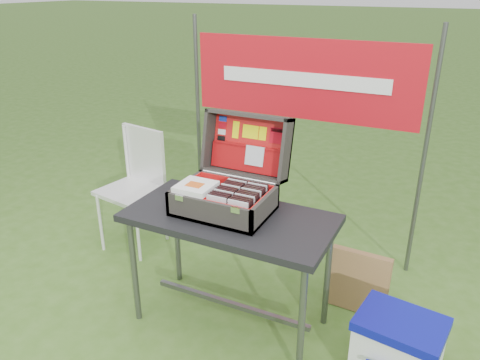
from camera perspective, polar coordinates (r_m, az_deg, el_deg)
The scene contains 92 objects.
ground at distance 2.94m, azimuth -1.00°, elevation -17.59°, with size 80.00×80.00×0.00m, color #3D671E.
table at distance 2.78m, azimuth -1.19°, elevation -10.92°, with size 1.16×0.58×0.72m, color black, non-canonical shape.
table_top at distance 2.61m, azimuth -1.26°, elevation -4.67°, with size 1.16×0.58×0.04m, color black.
table_leg_fl at distance 2.88m, azimuth -12.75°, elevation -10.75°, with size 0.04×0.04×0.68m, color #59595B.
table_leg_fr at distance 2.47m, azimuth 7.53°, elevation -16.86°, with size 0.04×0.04×0.68m, color #59595B.
table_leg_bl at distance 3.19m, azimuth -7.68°, elevation -6.76°, with size 0.04×0.04×0.68m, color #59595B.
table_leg_br at distance 2.82m, azimuth 10.63°, elevation -11.31°, with size 0.04×0.04×0.68m, color #59595B.
table_brace at distance 2.93m, azimuth -1.15°, elevation -14.85°, with size 1.01×0.03×0.03m, color #59595B.
suitcase at distance 2.59m, azimuth -1.44°, elevation 1.50°, with size 0.52×0.53×0.49m, color #44413B, non-canonical shape.
suitcase_base_bottom at distance 2.63m, azimuth -1.99°, elevation -3.66°, with size 0.52×0.37×0.02m, color #44413B.
suitcase_base_wall_front at distance 2.47m, azimuth -3.92°, elevation -4.07°, with size 0.52×0.02×0.14m, color #44413B.
suitcase_base_wall_back at distance 2.75m, azimuth -0.30°, elevation -1.07°, with size 0.52×0.02×0.14m, color #44413B.
suitcase_base_wall_left at distance 2.72m, azimuth -6.67°, elevation -1.48°, with size 0.02×0.37×0.14m, color #44413B.
suitcase_base_wall_right at distance 2.51m, azimuth 3.05°, elevation -3.57°, with size 0.02×0.37×0.14m, color #44413B.
suitcase_liner_floor at distance 2.63m, azimuth -2.00°, elevation -3.40°, with size 0.48×0.33×0.01m, color red.
suitcase_latch_left at distance 2.52m, azimuth -7.39°, elevation -2.17°, with size 0.05×0.01×0.03m, color silver.
suitcase_latch_right at distance 2.36m, azimuth -0.55°, elevation -3.70°, with size 0.05×0.01×0.03m, color silver.
suitcase_hinge at distance 2.73m, azimuth -0.21°, elevation 0.34°, with size 0.02×0.02×0.47m, color silver.
suitcase_lid_back at distance 2.82m, azimuth 1.29°, elevation 4.39°, with size 0.52×0.37×0.02m, color #44413B.
suitcase_lid_rim_far at distance 2.75m, azimuth 1.15°, elevation 7.92°, with size 0.52×0.02×0.14m, color #44413B.
suitcase_lid_rim_near at distance 2.79m, azimuth 0.43°, elevation 0.74°, with size 0.52×0.02×0.14m, color #44413B.
suitcase_lid_rim_left at distance 2.87m, azimuth -3.75°, elevation 4.99°, with size 0.02×0.37×0.14m, color #44413B.
suitcase_lid_rim_right at distance 2.67m, azimuth 5.65°, elevation 3.53°, with size 0.02×0.37×0.14m, color #44413B.
suitcase_lid_liner at distance 2.80m, azimuth 1.18°, elevation 4.37°, with size 0.48×0.33×0.01m, color red.
suitcase_liner_wall_front at distance 2.48m, azimuth -3.77°, elevation -3.73°, with size 0.48×0.01×0.12m, color red.
suitcase_liner_wall_back at distance 2.73m, azimuth -0.42°, elevation -0.98°, with size 0.48×0.01×0.12m, color red.
suitcase_liner_wall_left at distance 2.71m, azimuth -6.44°, elevation -1.34°, with size 0.01×0.33×0.12m, color red.
suitcase_liner_wall_right at distance 2.51m, azimuth 2.78°, elevation -3.30°, with size 0.01×0.33×0.12m, color red.
suitcase_lid_pocket at distance 2.80m, azimuth 0.84°, elevation 2.60°, with size 0.46×0.15×0.03m, color #9A0B0E.
suitcase_pocket_edge at distance 2.78m, azimuth 0.94°, elevation 4.09°, with size 0.45×0.02×0.02m, color #9A0B0E.
suitcase_pocket_cd at distance 2.76m, azimuth 1.79°, elevation 2.96°, with size 0.12×0.12×0.01m, color silver.
lid_sticker_cc_a at distance 2.87m, azimuth -2.09°, elevation 7.47°, with size 0.05×0.03×0.00m, color #1933B2.
lid_sticker_cc_b at distance 2.87m, azimuth -2.16°, elevation 6.67°, with size 0.05×0.03×0.00m, color #BB0818.
lid_sticker_cc_c at distance 2.87m, azimuth -2.23°, elevation 5.88°, with size 0.05×0.03×0.00m, color white.
lid_sticker_cc_d at distance 2.88m, azimuth -2.30°, elevation 5.09°, with size 0.05×0.03×0.00m, color black.
lid_card_neon_tall at distance 2.83m, azimuth -0.52°, elevation 6.15°, with size 0.04×0.10×0.00m, color #F6F107.
lid_card_neon_main at distance 2.79m, azimuth 1.29°, elevation 5.89°, with size 0.10×0.08×0.00m, color #F6F107.
lid_card_neon_small at distance 2.76m, azimuth 2.78°, elevation 5.67°, with size 0.05×0.08×0.00m, color #F6F107.
lid_sticker_band at distance 2.73m, azimuth 4.58°, elevation 5.41°, with size 0.09×0.09×0.00m, color #BB0818.
lid_sticker_band_bar at distance 2.72m, azimuth 4.65°, elevation 6.03°, with size 0.08×0.02×0.00m, color black.
cd_left_0 at distance 2.47m, azimuth -2.87°, elevation -3.42°, with size 0.12×0.01×0.13m, color silver.
cd_left_1 at distance 2.49m, azimuth -2.65°, elevation -3.23°, with size 0.12×0.01×0.13m, color black.
cd_left_2 at distance 2.50m, azimuth -2.42°, elevation -3.04°, with size 0.12×0.01×0.13m, color black.
cd_left_3 at distance 2.52m, azimuth -2.20°, elevation -2.86°, with size 0.12×0.01×0.13m, color black.
cd_left_4 at distance 2.54m, azimuth -1.99°, elevation -2.68°, with size 0.12×0.01×0.13m, color silver.
cd_left_5 at distance 2.55m, azimuth -1.77°, elevation -2.50°, with size 0.12×0.01×0.13m, color black.
cd_left_6 at distance 2.57m, azimuth -1.56°, elevation -2.33°, with size 0.12×0.01×0.13m, color black.
cd_left_7 at distance 2.59m, azimuth -1.35°, elevation -2.15°, with size 0.12×0.01×0.13m, color black.
cd_left_8 at distance 2.60m, azimuth -1.15°, elevation -1.98°, with size 0.12×0.01×0.13m, color silver.
cd_left_9 at distance 2.62m, azimuth -0.94°, elevation -1.81°, with size 0.12×0.01×0.13m, color black.
cd_left_10 at distance 2.64m, azimuth -0.74°, elevation -1.64°, with size 0.12×0.01×0.13m, color black.
cd_left_11 at distance 2.65m, azimuth -0.54°, elevation -1.48°, with size 0.12×0.01×0.13m, color black.
cd_left_12 at distance 2.67m, azimuth -0.35°, elevation -1.31°, with size 0.12×0.01×0.13m, color silver.
cd_left_13 at distance 2.69m, azimuth -0.15°, elevation -1.15°, with size 0.12×0.01×0.13m, color black.
cd_right_0 at distance 2.42m, azimuth -0.26°, elevation -4.00°, with size 0.12×0.01×0.13m, color silver.
cd_right_1 at distance 2.44m, azimuth -0.05°, elevation -3.81°, with size 0.12×0.01×0.13m, color black.
cd_right_2 at distance 2.45m, azimuth 0.16°, elevation -3.61°, with size 0.12×0.01×0.13m, color black.
cd_right_3 at distance 2.47m, azimuth 0.37°, elevation -3.42°, with size 0.12×0.01×0.13m, color black.
cd_right_4 at distance 2.49m, azimuth 0.58°, elevation -3.23°, with size 0.12×0.01×0.13m, color silver.
cd_right_5 at distance 2.50m, azimuth 0.78°, elevation -3.05°, with size 0.12×0.01×0.13m, color black.
cd_right_6 at distance 2.52m, azimuth 0.98°, elevation -2.86°, with size 0.12×0.01×0.13m, color black.
cd_right_7 at distance 2.54m, azimuth 1.17°, elevation -2.68°, with size 0.12×0.01×0.13m, color black.
cd_right_8 at distance 2.55m, azimuth 1.37°, elevation -2.50°, with size 0.12×0.01×0.13m, color silver.
cd_right_9 at distance 2.57m, azimuth 1.56°, elevation -2.32°, with size 0.12×0.01×0.13m, color black.
cd_right_10 at distance 2.59m, azimuth 1.74°, elevation -2.15°, with size 0.12×0.01×0.13m, color black.
cd_right_11 at distance 2.60m, azimuth 1.93°, elevation -1.98°, with size 0.12×0.01×0.13m, color black.
cd_right_12 at distance 2.62m, azimuth 2.11°, elevation -1.81°, with size 0.12×0.01×0.13m, color silver.
cd_right_13 at distance 2.64m, azimuth 2.29°, elevation -1.64°, with size 0.12×0.01×0.13m, color black.
songbook_0 at distance 2.58m, azimuth -5.40°, elevation -1.07°, with size 0.20×0.20×0.01m, color white.
songbook_1 at distance 2.58m, azimuth -5.40°, elevation -0.97°, with size 0.20×0.20×0.01m, color white.
songbook_2 at distance 2.58m, azimuth -5.41°, elevation -0.87°, with size 0.20×0.20×0.01m, color white.
songbook_3 at distance 2.58m, azimuth -5.41°, elevation -0.77°, with size 0.20×0.20×0.01m, color white.
songbook_4 at distance 2.58m, azimuth -5.42°, elevation -0.67°, with size 0.20×0.20×0.01m, color white.
songbook_5 at distance 2.57m, azimuth -5.42°, elevation -0.56°, with size 0.20×0.20×0.01m, color white.
songbook_graphic at distance 2.56m, azimuth -5.54°, elevation -0.56°, with size 0.09×0.07×0.00m, color #D85919.
cooler at distance 2.66m, azimuth 18.62°, elevation -18.96°, with size 0.42×0.32×0.37m, color white, non-canonical shape.
cooler_body at distance 2.68m, azimuth 18.55°, elevation -19.36°, with size 0.40×0.30×0.32m, color white.
cooler_lid at distance 2.56m, azimuth 19.08°, elevation -16.27°, with size 0.42×0.32×0.05m, color #0C1190.
chair at distance 3.62m, azimuth -13.15°, elevation -1.44°, with size 0.41×0.45×0.91m, color silver, non-canonical shape.
chair_seat at distance 3.62m, azimuth -13.17°, elevation -1.29°, with size 0.41×0.41×0.03m, color silver.
chair_backrest at distance 3.67m, azimuth -11.60°, elevation 3.07°, with size 0.41×0.03×0.43m, color silver.
chair_leg_fl at distance 3.71m, azimuth -16.65°, elevation -5.05°, with size 0.02×0.02×0.46m, color silver.
chair_leg_fr at distance 3.50m, azimuth -12.34°, elevation -6.35°, with size 0.02×0.02×0.46m, color silver.
chair_leg_bl at distance 3.94m, azimuth -13.30°, elevation -2.96°, with size 0.02×0.02×0.46m, color silver.
chair_leg_br at distance 3.74m, azimuth -9.08°, elevation -4.03°, with size 0.02×0.02×0.46m, color silver.
chair_upright_left at distance 3.78m, azimuth -13.72°, elevation 3.29°, with size 0.02×0.02×0.43m, color silver.
chair_upright_right at distance 3.58m, azimuth -9.34°, elevation 2.52°, with size 0.02×0.02×0.43m, color silver.
cardboard_box at distance 3.07m, azimuth 14.21°, elevation -11.91°, with size 0.37×0.06×0.39m, color #99663B.
banner_post_left at distance 3.77m, azimuth -5.08°, elevation 6.49°, with size 0.03×0.03×1.70m, color #59595B.
banner_post_right at distance 3.27m, azimuth 21.49°, elevation 2.35°, with size 0.03×0.03×1.70m, color #59595B.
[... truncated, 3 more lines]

